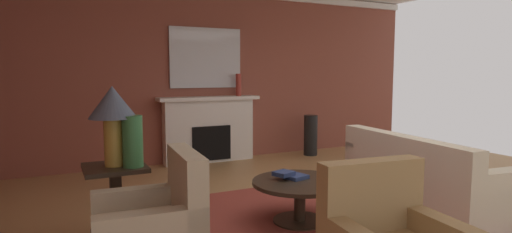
{
  "coord_description": "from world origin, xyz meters",
  "views": [
    {
      "loc": [
        -2.85,
        -3.65,
        1.57
      ],
      "look_at": [
        -0.47,
        1.16,
        1.0
      ],
      "focal_mm": 28.95,
      "sensor_mm": 36.0,
      "label": 1
    }
  ],
  "objects_px": {
    "mantel_mirror": "(206,58)",
    "vase_mantel_right": "(238,85)",
    "side_table": "(116,197)",
    "sofa": "(422,180)",
    "vase_tall_corner": "(311,135)",
    "table_lamp": "(113,110)",
    "coffee_table": "(300,191)",
    "vase_on_side_table": "(133,141)",
    "fireplace": "(209,131)"
  },
  "relations": [
    {
      "from": "side_table",
      "to": "vase_tall_corner",
      "type": "distance_m",
      "value": 4.64
    },
    {
      "from": "fireplace",
      "to": "vase_mantel_right",
      "type": "xyz_separation_m",
      "value": [
        0.55,
        -0.05,
        0.81
      ]
    },
    {
      "from": "side_table",
      "to": "table_lamp",
      "type": "relative_size",
      "value": 0.93
    },
    {
      "from": "fireplace",
      "to": "coffee_table",
      "type": "distance_m",
      "value": 3.27
    },
    {
      "from": "sofa",
      "to": "side_table",
      "type": "height_order",
      "value": "sofa"
    },
    {
      "from": "side_table",
      "to": "vase_tall_corner",
      "type": "bearing_deg",
      "value": 32.96
    },
    {
      "from": "mantel_mirror",
      "to": "vase_mantel_right",
      "type": "distance_m",
      "value": 0.75
    },
    {
      "from": "coffee_table",
      "to": "vase_mantel_right",
      "type": "relative_size",
      "value": 2.52
    },
    {
      "from": "sofa",
      "to": "vase_tall_corner",
      "type": "height_order",
      "value": "sofa"
    },
    {
      "from": "vase_mantel_right",
      "to": "table_lamp",
      "type": "bearing_deg",
      "value": -132.05
    },
    {
      "from": "coffee_table",
      "to": "side_table",
      "type": "bearing_deg",
      "value": 166.32
    },
    {
      "from": "sofa",
      "to": "vase_mantel_right",
      "type": "bearing_deg",
      "value": 105.27
    },
    {
      "from": "coffee_table",
      "to": "vase_mantel_right",
      "type": "height_order",
      "value": "vase_mantel_right"
    },
    {
      "from": "fireplace",
      "to": "coffee_table",
      "type": "relative_size",
      "value": 1.8
    },
    {
      "from": "fireplace",
      "to": "sofa",
      "type": "relative_size",
      "value": 0.82
    },
    {
      "from": "sofa",
      "to": "vase_on_side_table",
      "type": "xyz_separation_m",
      "value": [
        -3.26,
        0.45,
        0.64
      ]
    },
    {
      "from": "side_table",
      "to": "vase_tall_corner",
      "type": "xyz_separation_m",
      "value": [
        3.89,
        2.52,
        -0.02
      ]
    },
    {
      "from": "fireplace",
      "to": "mantel_mirror",
      "type": "height_order",
      "value": "mantel_mirror"
    },
    {
      "from": "fireplace",
      "to": "mantel_mirror",
      "type": "distance_m",
      "value": 1.29
    },
    {
      "from": "fireplace",
      "to": "coffee_table",
      "type": "bearing_deg",
      "value": -93.02
    },
    {
      "from": "table_lamp",
      "to": "vase_on_side_table",
      "type": "bearing_deg",
      "value": -38.66
    },
    {
      "from": "coffee_table",
      "to": "table_lamp",
      "type": "xyz_separation_m",
      "value": [
        -1.78,
        0.43,
        0.89
      ]
    },
    {
      "from": "mantel_mirror",
      "to": "side_table",
      "type": "distance_m",
      "value": 3.81
    },
    {
      "from": "vase_tall_corner",
      "to": "side_table",
      "type": "bearing_deg",
      "value": -147.04
    },
    {
      "from": "mantel_mirror",
      "to": "vase_on_side_table",
      "type": "xyz_separation_m",
      "value": [
        -1.8,
        -3.06,
        -0.89
      ]
    },
    {
      "from": "mantel_mirror",
      "to": "side_table",
      "type": "height_order",
      "value": "mantel_mirror"
    },
    {
      "from": "mantel_mirror",
      "to": "coffee_table",
      "type": "distance_m",
      "value": 3.7
    },
    {
      "from": "side_table",
      "to": "vase_on_side_table",
      "type": "relative_size",
      "value": 1.46
    },
    {
      "from": "mantel_mirror",
      "to": "vase_on_side_table",
      "type": "height_order",
      "value": "mantel_mirror"
    },
    {
      "from": "mantel_mirror",
      "to": "sofa",
      "type": "height_order",
      "value": "mantel_mirror"
    },
    {
      "from": "side_table",
      "to": "fireplace",
      "type": "bearing_deg",
      "value": 55.34
    },
    {
      "from": "sofa",
      "to": "side_table",
      "type": "distance_m",
      "value": 3.46
    },
    {
      "from": "coffee_table",
      "to": "side_table",
      "type": "relative_size",
      "value": 1.43
    },
    {
      "from": "mantel_mirror",
      "to": "coffee_table",
      "type": "xyz_separation_m",
      "value": [
        -0.17,
        -3.38,
        -1.5
      ]
    },
    {
      "from": "coffee_table",
      "to": "vase_on_side_table",
      "type": "relative_size",
      "value": 2.09
    },
    {
      "from": "table_lamp",
      "to": "vase_on_side_table",
      "type": "relative_size",
      "value": 1.57
    },
    {
      "from": "side_table",
      "to": "vase_mantel_right",
      "type": "height_order",
      "value": "vase_mantel_right"
    },
    {
      "from": "side_table",
      "to": "coffee_table",
      "type": "bearing_deg",
      "value": -13.68
    },
    {
      "from": "side_table",
      "to": "mantel_mirror",
      "type": "bearing_deg",
      "value": 56.45
    },
    {
      "from": "mantel_mirror",
      "to": "vase_mantel_right",
      "type": "relative_size",
      "value": 3.27
    },
    {
      "from": "fireplace",
      "to": "table_lamp",
      "type": "bearing_deg",
      "value": -124.66
    },
    {
      "from": "side_table",
      "to": "vase_mantel_right",
      "type": "bearing_deg",
      "value": 47.95
    },
    {
      "from": "sofa",
      "to": "table_lamp",
      "type": "height_order",
      "value": "table_lamp"
    },
    {
      "from": "mantel_mirror",
      "to": "sofa",
      "type": "bearing_deg",
      "value": -67.39
    },
    {
      "from": "vase_tall_corner",
      "to": "vase_on_side_table",
      "type": "distance_m",
      "value": 4.62
    },
    {
      "from": "vase_on_side_table",
      "to": "vase_tall_corner",
      "type": "bearing_deg",
      "value": 35.24
    },
    {
      "from": "mantel_mirror",
      "to": "vase_tall_corner",
      "type": "distance_m",
      "value": 2.46
    },
    {
      "from": "table_lamp",
      "to": "vase_tall_corner",
      "type": "bearing_deg",
      "value": 32.96
    },
    {
      "from": "sofa",
      "to": "vase_on_side_table",
      "type": "relative_size",
      "value": 4.56
    },
    {
      "from": "coffee_table",
      "to": "table_lamp",
      "type": "relative_size",
      "value": 1.33
    }
  ]
}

